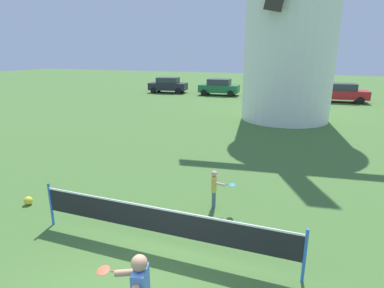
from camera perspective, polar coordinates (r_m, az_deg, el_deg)
tennis_net at (r=6.91m, az=-5.93°, el=-13.57°), size 5.92×0.06×1.10m
player_far at (r=8.64m, az=4.18°, el=-7.73°), size 0.71×0.35×1.07m
stray_ball at (r=10.08m, az=-27.43°, el=-9.05°), size 0.24×0.24×0.24m
parked_car_black at (r=33.34m, az=-4.34°, el=10.59°), size 4.01×2.25×1.56m
parked_car_green at (r=31.42m, az=4.90°, el=10.23°), size 3.90×2.04×1.56m
parked_car_silver at (r=30.44m, az=15.94°, el=9.48°), size 4.33×2.06×1.56m
parked_car_red at (r=29.74m, az=25.06°, el=8.43°), size 4.55×2.05×1.56m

